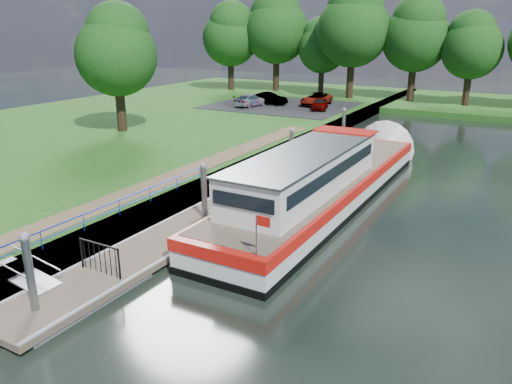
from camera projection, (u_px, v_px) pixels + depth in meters
The scene contains 17 objects.
ground at pixel (51, 313), 15.79m from camera, with size 160.00×160.00×0.00m, color black.
riverbank at pixel (54, 145), 36.47m from camera, with size 32.00×90.00×0.78m, color #1E5017.
bank_edge at pixel (233, 174), 29.25m from camera, with size 1.10×90.00×0.78m, color #473D2D.
footpath at pixel (124, 196), 24.20m from camera, with size 1.60×40.00×0.05m, color brown.
carpark at pixel (281, 105), 52.07m from camera, with size 14.00×12.00×0.06m, color black.
blue_fence at pixel (63, 227), 19.14m from camera, with size 0.04×18.04×0.72m.
pontoon at pixel (254, 194), 26.47m from camera, with size 2.50×30.00×0.56m.
mooring_piles at pixel (254, 174), 26.13m from camera, with size 0.30×27.30×3.55m.
gangway at pixel (24, 275), 16.87m from camera, with size 2.58×1.00×0.92m.
gate_panel at pixel (99, 254), 17.25m from camera, with size 1.85×0.05×1.15m.
barge at pixel (328, 181), 25.61m from camera, with size 4.36×21.15×4.78m.
horizon_trees at pixel (403, 33), 54.25m from camera, with size 54.38×10.03×12.87m.
bank_tree_a at pixel (117, 49), 37.64m from camera, with size 6.12×6.12×9.72m.
car_a at pixel (320, 104), 49.05m from camera, with size 1.38×3.43×1.17m, color #999999.
car_b at pixel (269, 98), 52.27m from camera, with size 1.33×3.81×1.26m, color #999999.
car_c at pixel (251, 100), 51.24m from camera, with size 1.67×4.10×1.19m, color #999999.
car_d at pixel (316, 99), 51.78m from camera, with size 2.12×4.60×1.28m, color #999999.
Camera 1 is at (12.45, -8.79, 8.61)m, focal length 35.00 mm.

